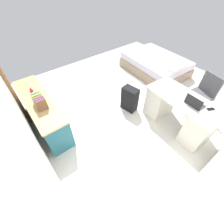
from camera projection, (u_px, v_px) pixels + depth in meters
ground_plane at (136, 103)px, 3.86m from camera, size 5.82×5.82×0.00m
wall_back at (9, 104)px, 1.85m from camera, size 4.00×0.10×2.70m
door_wooden at (3, 75)px, 2.91m from camera, size 0.88×0.05×2.04m
desk at (179, 112)px, 3.09m from camera, size 1.48×0.75×0.75m
office_chair at (200, 96)px, 3.40m from camera, size 0.56×0.56×0.94m
credenza at (43, 112)px, 3.13m from camera, size 1.80×0.48×0.72m
bed at (155, 65)px, 4.78m from camera, size 1.99×1.53×0.58m
suitcase_black at (130, 99)px, 3.52m from camera, size 0.39×0.28×0.60m
laptop at (194, 103)px, 2.67m from camera, size 0.32×0.24×0.21m
computer_mouse at (183, 96)px, 2.86m from camera, size 0.07×0.10×0.03m
cell_phone_near_laptop at (211, 109)px, 2.63m from camera, size 0.12×0.15×0.01m
book_row at (39, 102)px, 2.67m from camera, size 0.31×0.17×0.22m
figurine_small at (31, 89)px, 3.00m from camera, size 0.08×0.08×0.11m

